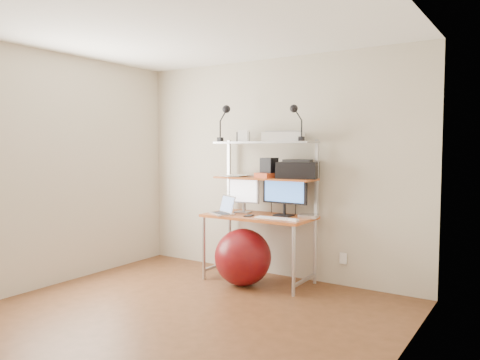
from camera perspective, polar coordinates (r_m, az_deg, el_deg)
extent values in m
plane|color=brown|center=(4.21, -8.22, -16.72)|extent=(3.60, 3.60, 0.00)
plane|color=white|center=(4.06, -8.59, 18.41)|extent=(3.60, 3.60, 0.00)
plane|color=beige|center=(5.43, 4.24, 1.50)|extent=(3.60, 0.00, 3.60)
plane|color=beige|center=(5.30, -23.19, 1.13)|extent=(0.00, 3.60, 3.60)
plane|color=beige|center=(3.07, 17.73, -0.59)|extent=(0.00, 3.60, 3.60)
cube|color=#BC5A24|center=(5.16, 2.29, -4.48)|extent=(1.20, 0.60, 0.03)
cylinder|color=#B5B5BA|center=(5.33, -4.42, -8.27)|extent=(0.04, 0.04, 0.71)
cylinder|color=#B5B5BA|center=(5.74, -1.25, -7.36)|extent=(0.04, 0.04, 0.71)
cylinder|color=#B5B5BA|center=(4.75, 6.56, -9.80)|extent=(0.04, 0.04, 0.71)
cylinder|color=#B5B5BA|center=(5.21, 9.13, -8.59)|extent=(0.04, 0.04, 0.71)
cube|color=#B5B5BA|center=(5.64, -1.34, 0.59)|extent=(0.03, 0.04, 0.84)
cube|color=#B5B5BA|center=(5.09, 9.33, 0.17)|extent=(0.03, 0.04, 0.84)
cube|color=#BC5A24|center=(5.23, 3.02, 0.21)|extent=(1.18, 0.34, 0.02)
cube|color=#B5B5BA|center=(5.22, 3.04, 4.59)|extent=(1.18, 0.34, 0.02)
cube|color=white|center=(5.19, 12.47, -9.30)|extent=(0.08, 0.01, 0.12)
cube|color=#ADACB1|center=(5.35, 0.36, -3.93)|extent=(0.18, 0.15, 0.01)
cylinder|color=#ADACB1|center=(5.36, 0.48, -3.33)|extent=(0.03, 0.03, 0.09)
cube|color=#ADACB1|center=(5.34, 0.48, -1.33)|extent=(0.38, 0.07, 0.28)
plane|color=white|center=(5.33, 0.38, -1.34)|extent=(0.34, 0.03, 0.34)
cube|color=black|center=(5.13, 5.33, -4.29)|extent=(0.20, 0.15, 0.01)
cylinder|color=black|center=(5.14, 5.44, -3.53)|extent=(0.03, 0.03, 0.12)
cube|color=black|center=(5.11, 5.46, -1.10)|extent=(0.53, 0.05, 0.32)
plane|color=#3D74D1|center=(5.10, 5.37, -1.12)|extent=(0.48, 0.01, 0.48)
cube|color=silver|center=(5.24, -2.29, -4.11)|extent=(0.36, 0.32, 0.01)
cube|color=#2A2A2C|center=(5.23, -2.29, -4.01)|extent=(0.28, 0.23, 0.00)
cube|color=silver|center=(5.27, -1.29, -2.94)|extent=(0.29, 0.19, 0.19)
plane|color=#6980AF|center=(5.27, -1.29, -2.94)|extent=(0.27, 0.19, 0.26)
cube|color=white|center=(4.92, 4.21, -4.66)|extent=(0.42, 0.14, 0.01)
cube|color=white|center=(4.77, 6.59, -4.87)|extent=(0.10, 0.07, 0.03)
cube|color=silver|center=(5.02, 8.36, -4.37)|extent=(0.22, 0.22, 0.04)
cube|color=black|center=(5.09, 1.10, -4.36)|extent=(0.10, 0.15, 0.01)
cube|color=black|center=(5.09, 7.05, 1.19)|extent=(0.49, 0.39, 0.18)
cube|color=#2A2A2C|center=(5.08, 7.06, 2.35)|extent=(0.34, 0.28, 0.03)
cube|color=black|center=(5.18, 3.57, 1.51)|extent=(0.17, 0.17, 0.22)
cube|color=#C7451F|center=(5.12, 3.01, 0.56)|extent=(0.23, 0.18, 0.06)
cube|color=white|center=(5.11, 5.34, 5.26)|extent=(0.50, 0.40, 0.10)
cube|color=#ADACB1|center=(5.11, 5.34, 5.90)|extent=(0.42, 0.32, 0.02)
cube|color=white|center=(5.31, 0.45, 5.40)|extent=(0.13, 0.12, 0.13)
cube|color=#2A2A2C|center=(5.41, 0.38, 5.28)|extent=(0.14, 0.14, 0.11)
cube|color=black|center=(5.43, -2.43, 4.96)|extent=(0.05, 0.06, 0.05)
cylinder|color=black|center=(5.43, -2.43, 6.20)|extent=(0.02, 0.02, 0.18)
sphere|color=black|center=(5.38, -1.68, 8.63)|extent=(0.09, 0.09, 0.09)
cube|color=black|center=(4.94, 7.51, 5.00)|extent=(0.05, 0.06, 0.05)
cylinder|color=black|center=(4.94, 7.52, 6.26)|extent=(0.02, 0.02, 0.17)
sphere|color=black|center=(4.98, 6.58, 8.65)|extent=(0.08, 0.08, 0.08)
sphere|color=maroon|center=(5.10, 0.35, -9.38)|extent=(0.61, 0.61, 0.61)
cube|color=white|center=(5.48, -0.91, 0.52)|extent=(0.23, 0.29, 0.00)
cube|color=white|center=(5.38, -0.70, 0.51)|extent=(0.32, 0.35, 0.00)
cube|color=white|center=(5.39, -0.17, 0.57)|extent=(0.22, 0.29, 0.00)
cube|color=white|center=(5.41, -0.16, 0.63)|extent=(0.32, 0.35, 0.00)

